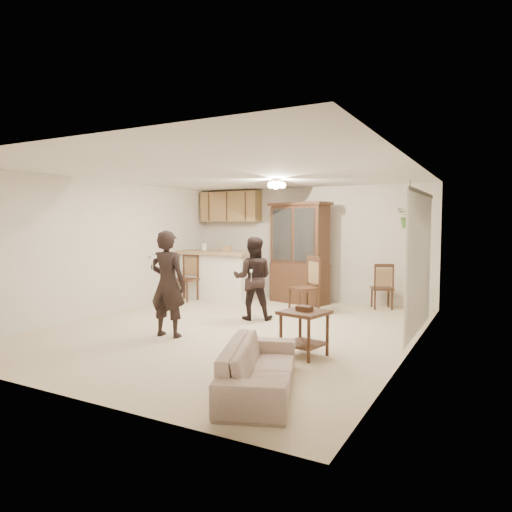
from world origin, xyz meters
The scene contains 23 objects.
floor centered at (0.00, 0.00, 0.00)m, with size 6.50×6.50×0.00m, color beige.
ceiling centered at (0.00, 0.00, 2.50)m, with size 5.50×6.50×0.02m, color silver.
wall_back centered at (0.00, 3.25, 1.25)m, with size 5.50×0.02×2.50m, color silver.
wall_front centered at (0.00, -3.25, 1.25)m, with size 5.50×0.02×2.50m, color silver.
wall_left centered at (-2.75, 0.00, 1.25)m, with size 0.02×6.50×2.50m, color silver.
wall_right centered at (2.75, 0.00, 1.25)m, with size 0.02×6.50×2.50m, color silver.
breakfast_bar centered at (-1.85, 2.35, 0.50)m, with size 1.60×0.55×1.00m, color white.
bar_top centered at (-1.85, 2.35, 1.05)m, with size 1.75×0.70×0.08m, color #A48062.
upper_cabinets centered at (-1.90, 3.07, 2.10)m, with size 1.50×0.34×0.70m, color olive.
vertical_blinds centered at (2.71, 0.90, 1.10)m, with size 0.06×2.30×2.10m, color beige, non-canonical shape.
ceiling_fixture centered at (0.20, 1.20, 2.40)m, with size 0.36×0.36×0.20m, color #FFE5BF, non-canonical shape.
hanging_plant centered at (2.30, 2.40, 1.85)m, with size 0.43×0.37×0.48m, color #2E5321.
plant_cord centered at (2.30, 2.40, 2.17)m, with size 0.01×0.01×0.65m, color #29251E.
sofa centered at (1.65, -2.21, 0.37)m, with size 1.87×0.73×0.73m, color beige.
adult centered at (-0.60, -0.88, 0.90)m, with size 0.66×0.43×1.80m, color black.
child centered at (-0.07, 0.82, 0.68)m, with size 0.66×0.51×1.35m, color black.
china_hutch centered at (-0.02, 2.80, 1.06)m, with size 1.45×0.84×2.14m.
side_table centered at (1.59, -0.87, 0.30)m, with size 0.63×0.63×0.65m.
chair_bar centered at (-2.34, 1.86, 0.29)m, with size 0.47×0.47×1.05m.
chair_hutch_left centered at (0.54, 1.70, 0.31)m, with size 0.67×0.67×1.09m.
chair_hutch_right centered at (1.71, 2.94, 0.26)m, with size 0.53×0.53×0.91m.
controller_adult centered at (-0.56, -1.25, 1.22)m, with size 0.04×0.14×0.04m, color white.
controller_child centered at (0.07, 0.51, 0.90)m, with size 0.04×0.13×0.04m, color white.
Camera 1 is at (3.76, -6.21, 1.69)m, focal length 32.00 mm.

